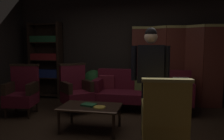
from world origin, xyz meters
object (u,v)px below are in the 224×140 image
object	(u,v)px
brass_tray	(100,107)
bookshelf	(46,59)
armchair_gilt_accent	(164,119)
armchair_wing_right	(76,90)
standing_figure	(150,72)
velvet_couch	(142,90)
folding_screen	(175,64)
armchair_wing_left	(22,91)
potted_plant	(94,84)
coffee_table	(90,109)
book_green_cloth	(89,105)

from	to	relation	value
brass_tray	bookshelf	bearing A→B (deg)	133.44
armchair_gilt_accent	armchair_wing_right	bearing A→B (deg)	138.50
bookshelf	standing_figure	distance (m)	3.65
bookshelf	standing_figure	xyz separation A→B (m)	(2.92, -2.19, -0.02)
velvet_couch	brass_tray	xyz separation A→B (m)	(-0.58, -1.49, -0.03)
bookshelf	brass_tray	size ratio (longest dim) A/B	10.22
folding_screen	armchair_wing_left	bearing A→B (deg)	-154.92
standing_figure	armchair_gilt_accent	bearing A→B (deg)	-71.33
folding_screen	armchair_wing_left	xyz separation A→B (m)	(-3.14, -1.47, -0.50)
bookshelf	armchair_wing_left	xyz separation A→B (m)	(0.30, -1.60, -0.56)
folding_screen	armchair_wing_left	world-z (taller)	folding_screen
bookshelf	potted_plant	xyz separation A→B (m)	(1.48, -0.42, -0.57)
velvet_couch	armchair_wing_right	world-z (taller)	armchair_wing_right
velvet_couch	standing_figure	distance (m)	1.58
armchair_wing_left	armchair_wing_right	distance (m)	1.09
folding_screen	potted_plant	world-z (taller)	folding_screen
armchair_gilt_accent	potted_plant	distance (m)	2.92
brass_tray	coffee_table	bearing A→B (deg)	160.52
velvet_couch	armchair_wing_right	distance (m)	1.46
bookshelf	standing_figure	size ratio (longest dim) A/B	1.20
standing_figure	book_green_cloth	bearing A→B (deg)	177.98
potted_plant	armchair_wing_left	bearing A→B (deg)	-135.07
bookshelf	book_green_cloth	world-z (taller)	bookshelf
armchair_gilt_accent	brass_tray	bearing A→B (deg)	149.82
folding_screen	armchair_wing_right	distance (m)	2.43
coffee_table	potted_plant	size ratio (longest dim) A/B	1.20
book_green_cloth	brass_tray	world-z (taller)	book_green_cloth
velvet_couch	potted_plant	distance (m)	1.26
velvet_couch	armchair_gilt_accent	world-z (taller)	armchair_gilt_accent
armchair_gilt_accent	armchair_wing_left	world-z (taller)	same
potted_plant	bookshelf	bearing A→B (deg)	164.09
folding_screen	brass_tray	distance (m)	2.54
bookshelf	armchair_wing_right	size ratio (longest dim) A/B	1.97
velvet_couch	armchair_wing_left	bearing A→B (deg)	-160.28
armchair_wing_right	potted_plant	distance (m)	0.81
potted_plant	book_green_cloth	size ratio (longest dim) A/B	3.62
armchair_wing_right	standing_figure	bearing A→B (deg)	-31.31
armchair_wing_right	brass_tray	distance (m)	1.29
coffee_table	armchair_wing_right	distance (m)	1.15
armchair_wing_right	book_green_cloth	xyz separation A→B (m)	(0.59, -0.94, -0.05)
potted_plant	brass_tray	size ratio (longest dim) A/B	4.15
armchair_gilt_accent	armchair_wing_left	distance (m)	3.09
armchair_wing_right	book_green_cloth	size ratio (longest dim) A/B	4.53
potted_plant	armchair_gilt_accent	bearing A→B (deg)	-55.47
armchair_wing_right	armchair_wing_left	bearing A→B (deg)	-159.28
velvet_couch	potted_plant	bearing A→B (deg)	165.33
bookshelf	armchair_wing_left	distance (m)	1.72
folding_screen	book_green_cloth	world-z (taller)	folding_screen
folding_screen	brass_tray	world-z (taller)	folding_screen
bookshelf	coffee_table	xyz separation A→B (m)	(1.94, -2.17, -0.68)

